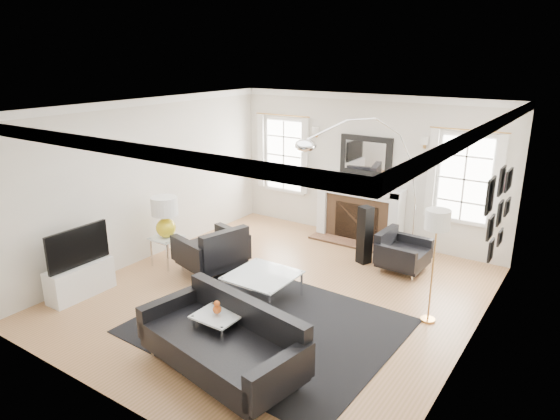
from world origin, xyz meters
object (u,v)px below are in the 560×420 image
Objects in this scene: armchair_left at (214,252)px; fireplace at (359,213)px; coffee_table at (262,277)px; sofa at (226,342)px; armchair_right at (400,253)px; arc_floor_lamp at (362,182)px; gourd_lamp at (165,214)px.

fireplace is at bearing 64.38° from armchair_left.
coffee_table is (-0.09, -3.08, -0.16)m from fireplace.
sofa is at bearing -45.91° from armchair_left.
fireplace is 1.54m from armchair_right.
arc_floor_lamp is (0.46, 2.29, 1.02)m from coffee_table.
coffee_table is at bearing -91.64° from fireplace.
armchair_left is at bearing -144.11° from armchair_right.
gourd_lamp is (-2.11, 0.13, 0.54)m from coffee_table.
arc_floor_lamp is (0.38, -0.79, 0.85)m from fireplace.
fireplace is 0.79× the size of sofa.
coffee_table is 1.29× the size of gourd_lamp.
gourd_lamp reaches higher than sofa.
coffee_table is (-1.29, -2.15, 0.07)m from armchair_right.
armchair_left reaches higher than coffee_table.
fireplace is at bearing 115.57° from arc_floor_lamp.
arc_floor_lamp is at bearing 40.00° from gourd_lamp.
sofa is 1.79× the size of armchair_left.
coffee_table is at bearing -3.51° from gourd_lamp.
armchair_right is 1.37m from arc_floor_lamp.
fireplace is at bearing 96.89° from sofa.
sofa reaches higher than coffee_table.
fireplace reaches higher than coffee_table.
armchair_left is 1.05m from gourd_lamp.
arc_floor_lamp reaches higher than sofa.
gourd_lamp is 3.40m from arc_floor_lamp.
gourd_lamp reaches higher than armchair_right.
sofa is 1.75m from coffee_table.
fireplace is at bearing 53.28° from gourd_lamp.
gourd_lamp is at bearing -126.72° from fireplace.
sofa is 3.03× the size of gourd_lamp.
gourd_lamp is (-3.40, -2.02, 0.61)m from armchair_right.
arc_floor_lamp reaches higher than fireplace.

